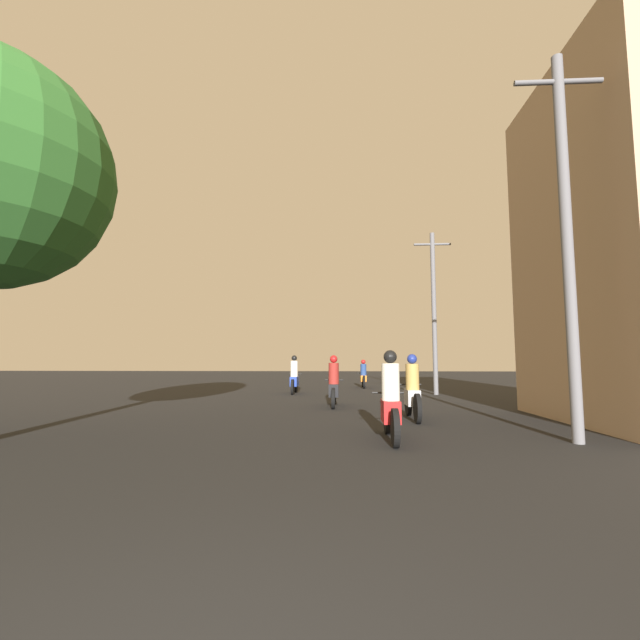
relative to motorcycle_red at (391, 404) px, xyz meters
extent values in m
cylinder|color=black|center=(0.00, 0.69, -0.33)|extent=(0.10, 0.64, 0.64)
cylinder|color=black|center=(0.00, -0.65, -0.33)|extent=(0.10, 0.64, 0.64)
cube|color=red|center=(0.00, 0.02, -0.13)|extent=(0.30, 0.71, 0.39)
cylinder|color=black|center=(0.00, 0.46, 0.16)|extent=(0.60, 0.04, 0.04)
cylinder|color=silver|center=(0.00, -0.05, 0.39)|extent=(0.32, 0.32, 0.66)
sphere|color=black|center=(0.00, -0.05, 0.84)|extent=(0.24, 0.24, 0.24)
cylinder|color=black|center=(0.82, 3.54, -0.31)|extent=(0.10, 0.68, 0.68)
cylinder|color=black|center=(0.82, 2.10, -0.31)|extent=(0.10, 0.68, 0.68)
cube|color=#ADADB2|center=(0.82, 2.82, -0.12)|extent=(0.30, 0.72, 0.38)
cylinder|color=black|center=(0.82, 3.29, 0.17)|extent=(0.60, 0.04, 0.04)
cylinder|color=#B28E47|center=(0.82, 2.75, 0.38)|extent=(0.32, 0.32, 0.63)
sphere|color=navy|center=(0.82, 2.75, 0.82)|extent=(0.24, 0.24, 0.24)
cylinder|color=black|center=(-1.17, 6.37, -0.34)|extent=(0.10, 0.63, 0.63)
cylinder|color=black|center=(-1.17, 4.98, -0.34)|extent=(0.10, 0.63, 0.63)
cube|color=black|center=(-1.17, 5.67, -0.14)|extent=(0.30, 0.81, 0.39)
cylinder|color=black|center=(-1.17, 6.13, 0.16)|extent=(0.60, 0.04, 0.04)
cylinder|color=maroon|center=(-1.17, 5.59, 0.38)|extent=(0.32, 0.32, 0.65)
sphere|color=#A51919|center=(-1.17, 5.59, 0.83)|extent=(0.24, 0.24, 0.24)
cylinder|color=black|center=(-3.04, 11.60, -0.33)|extent=(0.10, 0.65, 0.65)
cylinder|color=black|center=(-3.04, 10.32, -0.33)|extent=(0.10, 0.65, 0.65)
cube|color=#1E389E|center=(-3.04, 10.96, -0.12)|extent=(0.30, 0.89, 0.42)
cylinder|color=black|center=(-3.04, 11.38, 0.19)|extent=(0.60, 0.04, 0.04)
cylinder|color=silver|center=(-3.04, 10.87, 0.44)|extent=(0.32, 0.32, 0.69)
sphere|color=black|center=(-3.04, 10.87, 0.90)|extent=(0.24, 0.24, 0.24)
cylinder|color=black|center=(0.18, 16.13, -0.32)|extent=(0.10, 0.67, 0.67)
cylinder|color=black|center=(0.18, 14.65, -0.32)|extent=(0.10, 0.67, 0.67)
cube|color=orange|center=(0.18, 15.39, -0.16)|extent=(0.30, 0.94, 0.32)
cylinder|color=black|center=(0.18, 15.87, 0.11)|extent=(0.60, 0.04, 0.04)
cylinder|color=navy|center=(0.18, 15.30, 0.31)|extent=(0.32, 0.32, 0.61)
sphere|color=#A51919|center=(0.18, 15.30, 0.73)|extent=(0.24, 0.24, 0.24)
cylinder|color=slate|center=(3.19, -0.10, 2.91)|extent=(0.20, 0.20, 7.11)
cylinder|color=slate|center=(3.19, -0.10, 5.96)|extent=(1.60, 0.10, 0.10)
cylinder|color=slate|center=(3.04, 10.70, 2.86)|extent=(0.20, 0.20, 7.02)
cylinder|color=slate|center=(3.04, 10.70, 5.87)|extent=(1.60, 0.10, 0.10)
camera|label=1|loc=(-0.82, -7.87, 0.76)|focal=24.00mm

